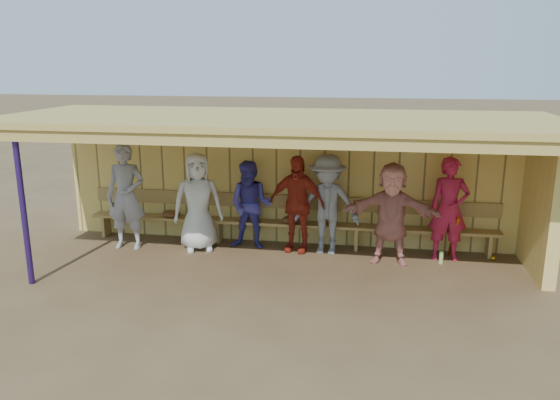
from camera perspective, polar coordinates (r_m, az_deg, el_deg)
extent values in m
plane|color=brown|center=(9.26, -0.37, -6.84)|extent=(90.00, 90.00, 0.00)
imported|color=gray|center=(10.24, -15.79, 0.36)|extent=(0.73, 0.50, 1.94)
imported|color=silver|center=(9.89, -8.58, -0.20)|extent=(1.02, 0.85, 1.78)
imported|color=#3D3799|center=(9.88, -3.08, -0.55)|extent=(0.83, 0.66, 1.62)
imported|color=#A82B1A|center=(9.72, 1.73, -0.40)|extent=(1.08, 0.59, 1.75)
imported|color=gray|center=(9.63, 4.95, -0.47)|extent=(1.19, 0.74, 1.78)
imported|color=tan|center=(9.32, 11.54, -1.39)|extent=(1.63, 0.59, 1.73)
imported|color=#B11C3D|center=(9.72, 17.24, -0.92)|extent=(0.68, 0.47, 1.79)
cube|color=#E6C462|center=(10.19, 0.95, 2.18)|extent=(8.60, 0.20, 2.40)
cube|color=#E6C462|center=(9.59, 25.69, -0.03)|extent=(0.20, 1.62, 2.40)
cube|color=tan|center=(8.68, -0.39, 8.43)|extent=(8.80, 3.20, 0.10)
cube|color=tan|center=(7.24, -2.49, 6.21)|extent=(8.80, 0.10, 0.18)
cube|color=tan|center=(10.08, -22.37, 7.38)|extent=(0.08, 3.00, 0.16)
cube|color=tan|center=(9.61, -17.51, 7.50)|extent=(0.08, 3.00, 0.16)
cube|color=tan|center=(9.22, -12.20, 7.57)|extent=(0.08, 3.00, 0.16)
cube|color=tan|center=(8.91, -6.47, 7.58)|extent=(0.08, 3.00, 0.16)
cube|color=tan|center=(8.70, -0.39, 7.51)|extent=(0.08, 3.00, 0.16)
cube|color=tan|center=(8.58, 5.91, 7.34)|extent=(0.08, 3.00, 0.16)
cube|color=tan|center=(8.57, 12.31, 7.09)|extent=(0.08, 3.00, 0.16)
cube|color=tan|center=(8.67, 18.63, 6.75)|extent=(0.08, 3.00, 0.16)
cube|color=tan|center=(8.86, 24.74, 6.34)|extent=(0.08, 3.00, 0.16)
cylinder|color=navy|center=(9.01, -25.26, -0.82)|extent=(0.09, 0.09, 2.40)
cube|color=#A98748|center=(10.11, 0.68, -2.46)|extent=(7.60, 0.32, 0.05)
cube|color=#A98748|center=(10.16, 0.83, -0.18)|extent=(7.60, 0.04, 0.26)
cube|color=#A98748|center=(11.29, -17.70, -2.55)|extent=(0.06, 0.29, 0.40)
cube|color=#A98748|center=(10.45, -6.35, -3.28)|extent=(0.06, 0.29, 0.40)
cube|color=#A98748|center=(10.07, 7.98, -4.02)|extent=(0.06, 0.29, 0.40)
cube|color=#A98748|center=(10.28, 20.98, -4.47)|extent=(0.06, 0.29, 0.40)
cylinder|color=orange|center=(9.92, 17.71, -3.64)|extent=(0.13, 0.41, 0.80)
sphere|color=gold|center=(10.15, 21.39, -5.69)|extent=(0.08, 0.08, 0.08)
ellipsoid|color=#593319|center=(10.59, -11.18, -1.44)|extent=(0.30, 0.24, 0.14)
ellipsoid|color=#593319|center=(10.61, -11.44, -1.42)|extent=(0.30, 0.24, 0.14)
ellipsoid|color=#593319|center=(10.02, 1.09, -2.06)|extent=(0.30, 0.24, 0.14)
cylinder|color=#8BC261|center=(10.01, 10.43, -2.07)|extent=(0.07, 0.07, 0.22)
cylinder|color=gold|center=(10.13, 18.34, -2.37)|extent=(0.07, 0.07, 0.22)
cylinder|color=#9BC763|center=(9.70, 16.49, -5.77)|extent=(0.07, 0.07, 0.22)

